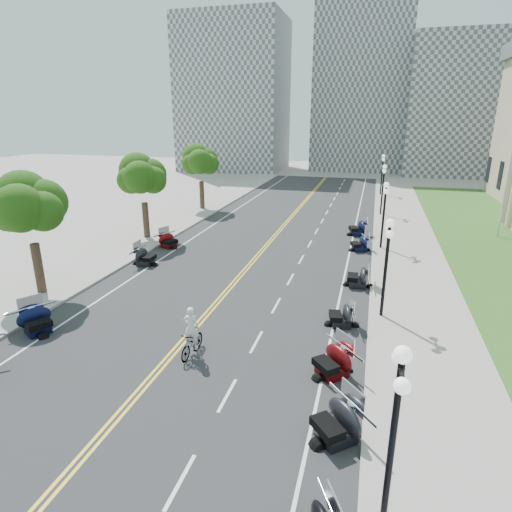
# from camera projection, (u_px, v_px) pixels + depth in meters

# --- Properties ---
(ground) EXTENTS (160.00, 160.00, 0.00)m
(ground) POSITION_uv_depth(u_px,v_px,m) (191.00, 333.00, 20.03)
(ground) COLOR gray
(road) EXTENTS (16.00, 90.00, 0.01)m
(road) POSITION_uv_depth(u_px,v_px,m) (250.00, 265.00, 29.18)
(road) COLOR #333335
(road) RESTS_ON ground
(centerline_yellow_a) EXTENTS (0.12, 90.00, 0.00)m
(centerline_yellow_a) POSITION_uv_depth(u_px,v_px,m) (248.00, 264.00, 29.21)
(centerline_yellow_a) COLOR yellow
(centerline_yellow_a) RESTS_ON road
(centerline_yellow_b) EXTENTS (0.12, 90.00, 0.00)m
(centerline_yellow_b) POSITION_uv_depth(u_px,v_px,m) (252.00, 265.00, 29.15)
(centerline_yellow_b) COLOR yellow
(centerline_yellow_b) RESTS_ON road
(edge_line_north) EXTENTS (0.12, 90.00, 0.00)m
(edge_line_north) POSITION_uv_depth(u_px,v_px,m) (345.00, 273.00, 27.57)
(edge_line_north) COLOR white
(edge_line_north) RESTS_ON road
(edge_line_south) EXTENTS (0.12, 90.00, 0.00)m
(edge_line_south) POSITION_uv_depth(u_px,v_px,m) (165.00, 257.00, 30.79)
(edge_line_south) COLOR white
(edge_line_south) RESTS_ON road
(lane_dash_4) EXTENTS (0.12, 2.00, 0.00)m
(lane_dash_4) POSITION_uv_depth(u_px,v_px,m) (180.00, 481.00, 11.89)
(lane_dash_4) COLOR white
(lane_dash_4) RESTS_ON road
(lane_dash_5) EXTENTS (0.12, 2.00, 0.00)m
(lane_dash_5) POSITION_uv_depth(u_px,v_px,m) (227.00, 395.00, 15.55)
(lane_dash_5) COLOR white
(lane_dash_5) RESTS_ON road
(lane_dash_6) EXTENTS (0.12, 2.00, 0.00)m
(lane_dash_6) POSITION_uv_depth(u_px,v_px,m) (256.00, 342.00, 19.22)
(lane_dash_6) COLOR white
(lane_dash_6) RESTS_ON road
(lane_dash_7) EXTENTS (0.12, 2.00, 0.00)m
(lane_dash_7) POSITION_uv_depth(u_px,v_px,m) (276.00, 305.00, 22.88)
(lane_dash_7) COLOR white
(lane_dash_7) RESTS_ON road
(lane_dash_8) EXTENTS (0.12, 2.00, 0.00)m
(lane_dash_8) POSITION_uv_depth(u_px,v_px,m) (290.00, 279.00, 26.54)
(lane_dash_8) COLOR white
(lane_dash_8) RESTS_ON road
(lane_dash_9) EXTENTS (0.12, 2.00, 0.00)m
(lane_dash_9) POSITION_uv_depth(u_px,v_px,m) (301.00, 259.00, 30.20)
(lane_dash_9) COLOR white
(lane_dash_9) RESTS_ON road
(lane_dash_10) EXTENTS (0.12, 2.00, 0.00)m
(lane_dash_10) POSITION_uv_depth(u_px,v_px,m) (310.00, 244.00, 33.87)
(lane_dash_10) COLOR white
(lane_dash_10) RESTS_ON road
(lane_dash_11) EXTENTS (0.12, 2.00, 0.00)m
(lane_dash_11) POSITION_uv_depth(u_px,v_px,m) (317.00, 231.00, 37.53)
(lane_dash_11) COLOR white
(lane_dash_11) RESTS_ON road
(lane_dash_12) EXTENTS (0.12, 2.00, 0.00)m
(lane_dash_12) POSITION_uv_depth(u_px,v_px,m) (322.00, 221.00, 41.19)
(lane_dash_12) COLOR white
(lane_dash_12) RESTS_ON road
(lane_dash_13) EXTENTS (0.12, 2.00, 0.00)m
(lane_dash_13) POSITION_uv_depth(u_px,v_px,m) (327.00, 212.00, 44.85)
(lane_dash_13) COLOR white
(lane_dash_13) RESTS_ON road
(lane_dash_14) EXTENTS (0.12, 2.00, 0.00)m
(lane_dash_14) POSITION_uv_depth(u_px,v_px,m) (331.00, 205.00, 48.52)
(lane_dash_14) COLOR white
(lane_dash_14) RESTS_ON road
(lane_dash_15) EXTENTS (0.12, 2.00, 0.00)m
(lane_dash_15) POSITION_uv_depth(u_px,v_px,m) (334.00, 199.00, 52.18)
(lane_dash_15) COLOR white
(lane_dash_15) RESTS_ON road
(lane_dash_16) EXTENTS (0.12, 2.00, 0.00)m
(lane_dash_16) POSITION_uv_depth(u_px,v_px,m) (337.00, 193.00, 55.84)
(lane_dash_16) COLOR white
(lane_dash_16) RESTS_ON road
(lane_dash_17) EXTENTS (0.12, 2.00, 0.00)m
(lane_dash_17) POSITION_uv_depth(u_px,v_px,m) (340.00, 188.00, 59.50)
(lane_dash_17) COLOR white
(lane_dash_17) RESTS_ON road
(lane_dash_18) EXTENTS (0.12, 2.00, 0.00)m
(lane_dash_18) POSITION_uv_depth(u_px,v_px,m) (342.00, 184.00, 63.17)
(lane_dash_18) COLOR white
(lane_dash_18) RESTS_ON road
(lane_dash_19) EXTENTS (0.12, 2.00, 0.00)m
(lane_dash_19) POSITION_uv_depth(u_px,v_px,m) (344.00, 180.00, 66.83)
(lane_dash_19) COLOR white
(lane_dash_19) RESTS_ON road
(sidewalk_north) EXTENTS (5.00, 90.00, 0.15)m
(sidewalk_north) POSITION_uv_depth(u_px,v_px,m) (412.00, 278.00, 26.51)
(sidewalk_north) COLOR #9E9991
(sidewalk_north) RESTS_ON ground
(sidewalk_south) EXTENTS (5.00, 90.00, 0.15)m
(sidewalk_south) POSITION_uv_depth(u_px,v_px,m) (115.00, 251.00, 31.81)
(sidewalk_south) COLOR #9E9991
(sidewalk_south) RESTS_ON ground
(lawn) EXTENTS (9.00, 60.00, 0.10)m
(lawn) POSITION_uv_depth(u_px,v_px,m) (503.00, 250.00, 32.08)
(lawn) COLOR #356023
(lawn) RESTS_ON ground
(distant_block_a) EXTENTS (18.00, 14.00, 26.00)m
(distant_block_a) POSITION_uv_depth(u_px,v_px,m) (234.00, 96.00, 77.26)
(distant_block_a) COLOR gray
(distant_block_a) RESTS_ON ground
(distant_block_b) EXTENTS (16.00, 12.00, 30.00)m
(distant_block_b) POSITION_uv_depth(u_px,v_px,m) (361.00, 84.00, 76.58)
(distant_block_b) COLOR gray
(distant_block_b) RESTS_ON ground
(distant_block_c) EXTENTS (20.00, 14.00, 22.00)m
(distant_block_c) POSITION_uv_depth(u_px,v_px,m) (470.00, 107.00, 70.55)
(distant_block_c) COLOR gray
(distant_block_c) RESTS_ON ground
(street_lamp_1) EXTENTS (0.50, 1.20, 4.90)m
(street_lamp_1) POSITION_uv_depth(u_px,v_px,m) (392.00, 443.00, 9.72)
(street_lamp_1) COLOR black
(street_lamp_1) RESTS_ON sidewalk_north
(street_lamp_2) EXTENTS (0.50, 1.20, 4.90)m
(street_lamp_2) POSITION_uv_depth(u_px,v_px,m) (385.00, 269.00, 20.71)
(street_lamp_2) COLOR black
(street_lamp_2) RESTS_ON sidewalk_north
(street_lamp_3) EXTENTS (0.50, 1.20, 4.90)m
(street_lamp_3) POSITION_uv_depth(u_px,v_px,m) (383.00, 216.00, 31.69)
(street_lamp_3) COLOR black
(street_lamp_3) RESTS_ON sidewalk_north
(street_lamp_4) EXTENTS (0.50, 1.20, 4.90)m
(street_lamp_4) POSITION_uv_depth(u_px,v_px,m) (383.00, 190.00, 42.68)
(street_lamp_4) COLOR black
(street_lamp_4) RESTS_ON sidewalk_north
(street_lamp_5) EXTENTS (0.50, 1.20, 4.90)m
(street_lamp_5) POSITION_uv_depth(u_px,v_px,m) (382.00, 175.00, 53.67)
(street_lamp_5) COLOR black
(street_lamp_5) RESTS_ON sidewalk_north
(flagpole) EXTENTS (1.10, 0.20, 10.00)m
(flagpole) POSITION_uv_depth(u_px,v_px,m) (508.00, 177.00, 34.07)
(flagpole) COLOR silver
(flagpole) RESTS_ON ground
(tree_2) EXTENTS (4.80, 4.80, 9.20)m
(tree_2) POSITION_uv_depth(u_px,v_px,m) (29.00, 212.00, 22.89)
(tree_2) COLOR #235619
(tree_2) RESTS_ON sidewalk_south
(tree_3) EXTENTS (4.80, 4.80, 9.20)m
(tree_3) POSITION_uv_depth(u_px,v_px,m) (143.00, 181.00, 33.88)
(tree_3) COLOR #235619
(tree_3) RESTS_ON sidewalk_south
(tree_4) EXTENTS (4.80, 4.80, 9.20)m
(tree_4) POSITION_uv_depth(u_px,v_px,m) (201.00, 165.00, 44.87)
(tree_4) COLOR #235619
(tree_4) RESTS_ON sidewalk_south
(motorcycle_n_4) EXTENTS (2.86, 2.86, 1.42)m
(motorcycle_n_4) POSITION_uv_depth(u_px,v_px,m) (336.00, 421.00, 13.23)
(motorcycle_n_4) COLOR black
(motorcycle_n_4) RESTS_ON road
(motorcycle_n_5) EXTENTS (2.76, 2.76, 1.37)m
(motorcycle_n_5) POSITION_uv_depth(u_px,v_px,m) (332.00, 360.00, 16.55)
(motorcycle_n_5) COLOR #590A0C
(motorcycle_n_5) RESTS_ON road
(motorcycle_n_6) EXTENTS (2.08, 2.08, 1.24)m
(motorcycle_n_6) POSITION_uv_depth(u_px,v_px,m) (341.00, 314.00, 20.53)
(motorcycle_n_6) COLOR black
(motorcycle_n_6) RESTS_ON road
(motorcycle_n_7) EXTENTS (2.00, 2.00, 1.37)m
(motorcycle_n_7) POSITION_uv_depth(u_px,v_px,m) (358.00, 276.00, 25.26)
(motorcycle_n_7) COLOR black
(motorcycle_n_7) RESTS_ON road
(motorcycle_n_9) EXTENTS (2.33, 2.33, 1.27)m
(motorcycle_n_9) POSITION_uv_depth(u_px,v_px,m) (360.00, 243.00, 31.95)
(motorcycle_n_9) COLOR black
(motorcycle_n_9) RESTS_ON road
(motorcycle_n_10) EXTENTS (2.60, 2.60, 1.44)m
(motorcycle_n_10) POSITION_uv_depth(u_px,v_px,m) (358.00, 227.00, 36.08)
(motorcycle_n_10) COLOR black
(motorcycle_n_10) RESTS_ON road
(motorcycle_s_5) EXTENTS (2.69, 2.69, 1.37)m
(motorcycle_s_5) POSITION_uv_depth(u_px,v_px,m) (36.00, 320.00, 19.82)
(motorcycle_s_5) COLOR black
(motorcycle_s_5) RESTS_ON road
(motorcycle_s_7) EXTENTS (1.94, 1.94, 1.33)m
(motorcycle_s_7) POSITION_uv_depth(u_px,v_px,m) (145.00, 256.00, 28.92)
(motorcycle_s_7) COLOR black
(motorcycle_s_7) RESTS_ON road
(motorcycle_s_8) EXTENTS (2.39, 2.39, 1.26)m
(motorcycle_s_8) POSITION_uv_depth(u_px,v_px,m) (169.00, 240.00, 32.74)
(motorcycle_s_8) COLOR #590A0C
(motorcycle_s_8) RESTS_ON road
(bicycle) EXTENTS (0.67, 1.94, 1.14)m
(bicycle) POSITION_uv_depth(u_px,v_px,m) (192.00, 343.00, 18.01)
(bicycle) COLOR #A51414
(bicycle) RESTS_ON road
(cyclist_rider) EXTENTS (0.68, 0.45, 1.87)m
(cyclist_rider) POSITION_uv_depth(u_px,v_px,m) (190.00, 310.00, 17.54)
(cyclist_rider) COLOR silver
(cyclist_rider) RESTS_ON bicycle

